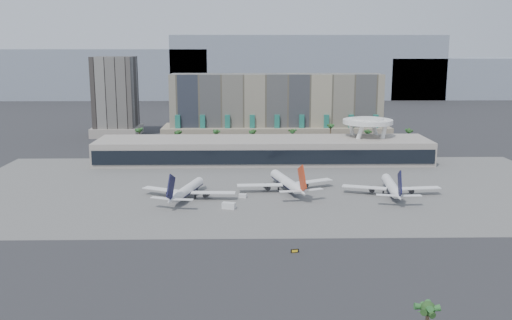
{
  "coord_description": "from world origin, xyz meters",
  "views": [
    {
      "loc": [
        -9.24,
        -179.06,
        59.26
      ],
      "look_at": [
        -5.05,
        40.0,
        15.03
      ],
      "focal_mm": 40.0,
      "sensor_mm": 36.0,
      "label": 1
    }
  ],
  "objects_px": {
    "service_vehicle_a": "(229,206)",
    "taxiway_sign": "(295,251)",
    "airliner_centre": "(287,182)",
    "airliner_left": "(187,190)",
    "airliner_right": "(392,187)",
    "service_vehicle_b": "(243,196)"
  },
  "relations": [
    {
      "from": "service_vehicle_a",
      "to": "taxiway_sign",
      "type": "bearing_deg",
      "value": -49.46
    },
    {
      "from": "airliner_centre",
      "to": "service_vehicle_b",
      "type": "height_order",
      "value": "airliner_centre"
    },
    {
      "from": "airliner_left",
      "to": "taxiway_sign",
      "type": "distance_m",
      "value": 70.97
    },
    {
      "from": "airliner_centre",
      "to": "airliner_left",
      "type": "bearing_deg",
      "value": -179.22
    },
    {
      "from": "airliner_left",
      "to": "airliner_right",
      "type": "relative_size",
      "value": 0.96
    },
    {
      "from": "airliner_centre",
      "to": "airliner_right",
      "type": "relative_size",
      "value": 1.03
    },
    {
      "from": "airliner_centre",
      "to": "taxiway_sign",
      "type": "bearing_deg",
      "value": -106.97
    },
    {
      "from": "airliner_right",
      "to": "service_vehicle_a",
      "type": "bearing_deg",
      "value": -159.04
    },
    {
      "from": "service_vehicle_a",
      "to": "service_vehicle_b",
      "type": "relative_size",
      "value": 1.61
    },
    {
      "from": "airliner_centre",
      "to": "service_vehicle_b",
      "type": "bearing_deg",
      "value": -164.92
    },
    {
      "from": "airliner_right",
      "to": "taxiway_sign",
      "type": "relative_size",
      "value": 16.91
    },
    {
      "from": "service_vehicle_a",
      "to": "service_vehicle_b",
      "type": "distance_m",
      "value": 16.2
    },
    {
      "from": "airliner_right",
      "to": "service_vehicle_a",
      "type": "distance_m",
      "value": 67.5
    },
    {
      "from": "service_vehicle_a",
      "to": "airliner_right",
      "type": "bearing_deg",
      "value": 32.12
    },
    {
      "from": "airliner_right",
      "to": "taxiway_sign",
      "type": "bearing_deg",
      "value": -119.57
    },
    {
      "from": "service_vehicle_a",
      "to": "service_vehicle_b",
      "type": "xyz_separation_m",
      "value": [
        5.08,
        15.38,
        -0.41
      ]
    },
    {
      "from": "service_vehicle_a",
      "to": "airliner_left",
      "type": "bearing_deg",
      "value": 155.25
    },
    {
      "from": "airliner_left",
      "to": "service_vehicle_a",
      "type": "xyz_separation_m",
      "value": [
        16.78,
        -14.67,
        -2.28
      ]
    },
    {
      "from": "service_vehicle_a",
      "to": "airliner_centre",
      "type": "bearing_deg",
      "value": 64.37
    },
    {
      "from": "airliner_centre",
      "to": "service_vehicle_a",
      "type": "relative_size",
      "value": 8.67
    },
    {
      "from": "airliner_right",
      "to": "service_vehicle_a",
      "type": "height_order",
      "value": "airliner_right"
    },
    {
      "from": "airliner_left",
      "to": "airliner_centre",
      "type": "bearing_deg",
      "value": 30.03
    }
  ]
}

